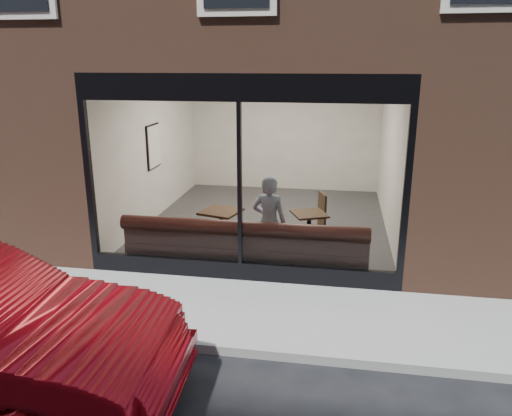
% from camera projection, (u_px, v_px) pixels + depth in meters
% --- Properties ---
extents(ground, '(120.00, 120.00, 0.00)m').
position_uv_depth(ground, '(207.00, 350.00, 6.06)').
color(ground, black).
rests_on(ground, ground).
extents(sidewalk_near, '(40.00, 2.00, 0.01)m').
position_uv_depth(sidewalk_near, '(226.00, 310.00, 7.01)').
color(sidewalk_near, gray).
rests_on(sidewalk_near, ground).
extents(kerb_near, '(40.00, 0.10, 0.12)m').
position_uv_depth(kerb_near, '(206.00, 347.00, 6.00)').
color(kerb_near, gray).
rests_on(kerb_near, ground).
extents(host_building_pier_left, '(2.50, 12.00, 3.20)m').
position_uv_depth(host_building_pier_left, '(149.00, 127.00, 13.77)').
color(host_building_pier_left, brown).
rests_on(host_building_pier_left, ground).
extents(host_building_pier_right, '(2.50, 12.00, 3.20)m').
position_uv_depth(host_building_pier_right, '(432.00, 133.00, 12.56)').
color(host_building_pier_right, brown).
rests_on(host_building_pier_right, ground).
extents(host_building_backfill, '(5.00, 6.00, 3.20)m').
position_uv_depth(host_building_backfill, '(295.00, 118.00, 16.00)').
color(host_building_backfill, brown).
rests_on(host_building_backfill, ground).
extents(cafe_floor, '(6.00, 6.00, 0.00)m').
position_uv_depth(cafe_floor, '(267.00, 222.00, 10.78)').
color(cafe_floor, '#2D2D30').
rests_on(cafe_floor, ground).
extents(cafe_ceiling, '(6.00, 6.00, 0.00)m').
position_uv_depth(cafe_ceiling, '(268.00, 70.00, 9.88)').
color(cafe_ceiling, white).
rests_on(cafe_ceiling, host_building_upper).
extents(cafe_wall_back, '(5.00, 0.00, 5.00)m').
position_uv_depth(cafe_wall_back, '(284.00, 130.00, 13.15)').
color(cafe_wall_back, silver).
rests_on(cafe_wall_back, ground).
extents(cafe_wall_left, '(0.00, 6.00, 6.00)m').
position_uv_depth(cafe_wall_left, '(154.00, 146.00, 10.73)').
color(cafe_wall_left, silver).
rests_on(cafe_wall_left, ground).
extents(cafe_wall_right, '(0.00, 6.00, 6.00)m').
position_uv_depth(cafe_wall_right, '(391.00, 153.00, 9.93)').
color(cafe_wall_right, silver).
rests_on(cafe_wall_right, ground).
extents(storefront_kick, '(5.00, 0.10, 0.30)m').
position_uv_depth(storefront_kick, '(241.00, 271.00, 7.96)').
color(storefront_kick, black).
rests_on(storefront_kick, ground).
extents(storefront_header, '(5.00, 0.10, 0.40)m').
position_uv_depth(storefront_header, '(239.00, 88.00, 7.14)').
color(storefront_header, black).
rests_on(storefront_header, host_building_upper).
extents(storefront_mullion, '(0.06, 0.10, 2.50)m').
position_uv_depth(storefront_mullion, '(240.00, 186.00, 7.56)').
color(storefront_mullion, black).
rests_on(storefront_mullion, storefront_kick).
extents(storefront_glass, '(4.80, 0.00, 4.80)m').
position_uv_depth(storefront_glass, '(239.00, 186.00, 7.53)').
color(storefront_glass, white).
rests_on(storefront_glass, storefront_kick).
extents(banquette, '(4.00, 0.55, 0.45)m').
position_uv_depth(banquette, '(245.00, 257.00, 8.31)').
color(banquette, '#391415').
rests_on(banquette, cafe_floor).
extents(person, '(0.63, 0.47, 1.59)m').
position_uv_depth(person, '(269.00, 223.00, 8.26)').
color(person, '#91A5C0').
rests_on(person, cafe_floor).
extents(cafe_table_left, '(0.80, 0.80, 0.04)m').
position_uv_depth(cafe_table_left, '(221.00, 212.00, 9.04)').
color(cafe_table_left, '#301F12').
rests_on(cafe_table_left, cafe_floor).
extents(cafe_table_right, '(0.75, 0.75, 0.04)m').
position_uv_depth(cafe_table_right, '(309.00, 214.00, 8.90)').
color(cafe_table_right, '#301F12').
rests_on(cafe_table_right, cafe_floor).
extents(cafe_chair_right, '(0.58, 0.58, 0.04)m').
position_uv_depth(cafe_chair_right, '(312.00, 229.00, 9.65)').
color(cafe_chair_right, '#301F12').
rests_on(cafe_chair_right, cafe_floor).
extents(wall_poster, '(0.02, 0.66, 0.88)m').
position_uv_depth(wall_poster, '(154.00, 146.00, 10.66)').
color(wall_poster, white).
rests_on(wall_poster, cafe_wall_left).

